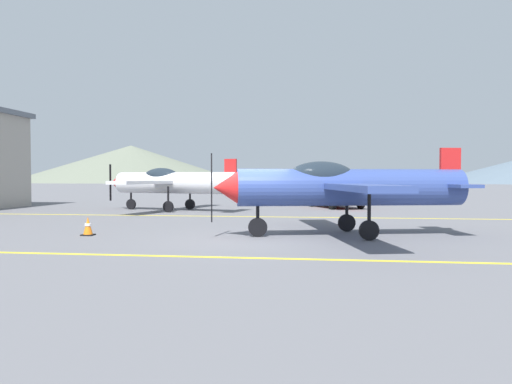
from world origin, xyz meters
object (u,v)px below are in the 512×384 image
(car_sedan, at_px, (335,194))
(traffic_cone_front, at_px, (88,226))
(airplane_near, at_px, (341,186))
(airplane_mid, at_px, (171,182))

(car_sedan, height_order, traffic_cone_front, car_sedan)
(airplane_near, height_order, car_sedan, airplane_near)
(traffic_cone_front, bearing_deg, airplane_mid, 94.03)
(airplane_near, distance_m, car_sedan, 13.93)
(airplane_near, distance_m, airplane_mid, 13.37)
(airplane_near, bearing_deg, airplane_mid, 130.47)
(airplane_near, bearing_deg, car_sedan, 89.00)
(airplane_mid, bearing_deg, traffic_cone_front, -85.97)
(car_sedan, bearing_deg, airplane_near, -91.00)
(airplane_near, relative_size, airplane_mid, 1.00)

